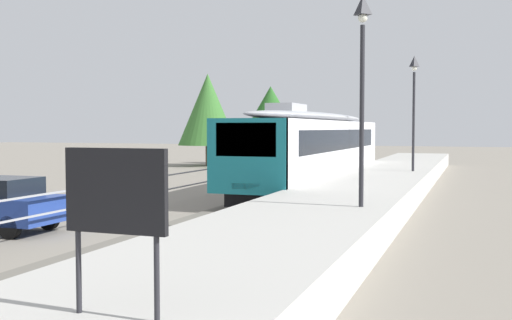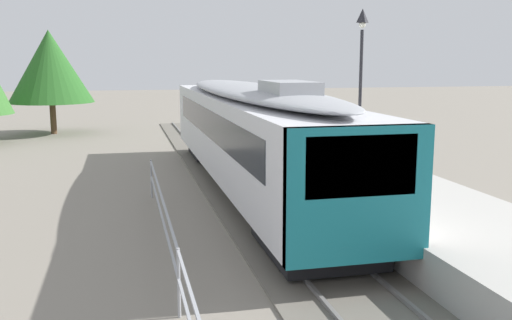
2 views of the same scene
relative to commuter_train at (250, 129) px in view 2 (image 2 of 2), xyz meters
name	(u,v)px [view 2 (image 2 of 2)]	position (x,y,z in m)	size (l,w,h in m)	color
ground_plane	(190,293)	(-3.00, -8.08, -2.14)	(160.00, 160.00, 0.00)	gray
track_rails	(338,278)	(0.00, -8.08, -2.11)	(3.20, 60.00, 0.14)	#6B665B
commuter_train	(250,129)	(0.00, 0.00, 0.00)	(2.82, 18.42, 3.74)	silver
station_platform	(480,246)	(3.25, -8.08, -1.69)	(3.90, 60.00, 0.90)	#B7B5AD
platform_lamp_far_end	(361,54)	(4.43, 1.19, 2.48)	(0.34, 0.34, 5.35)	#232328
tree_behind_station_far	(50,66)	(-8.26, 18.06, 1.93)	(5.01, 5.01, 6.24)	brown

